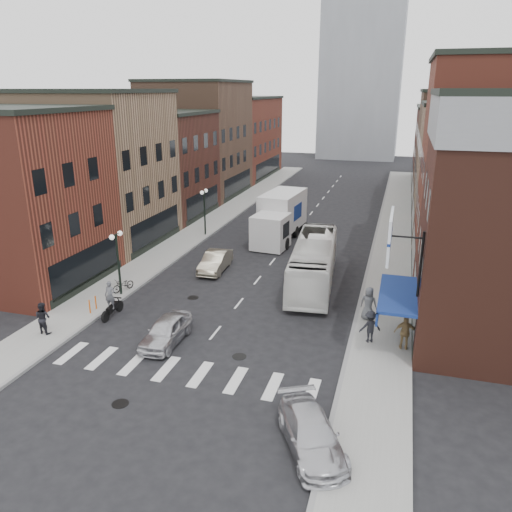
{
  "coord_description": "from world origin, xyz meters",
  "views": [
    {
      "loc": [
        8.79,
        -21.18,
        12.26
      ],
      "look_at": [
        0.69,
        6.31,
        2.66
      ],
      "focal_mm": 35.0,
      "sensor_mm": 36.0,
      "label": 1
    }
  ],
  "objects_px": {
    "motorcycle_rider": "(111,300)",
    "sedan_left_near": "(166,331)",
    "curb_car": "(311,434)",
    "ped_right_a": "(370,327)",
    "ped_right_b": "(405,332)",
    "sedan_left_far": "(215,261)",
    "streetlamp_near": "(117,252)",
    "ped_right_c": "(369,303)",
    "billboard_sign": "(392,237)",
    "box_truck": "(279,218)",
    "bike_rack": "(93,304)",
    "transit_bus": "(314,262)",
    "parked_bicycle": "(123,285)",
    "ped_left_solo": "(43,318)",
    "streetlamp_far": "(204,204)"
  },
  "relations": [
    {
      "from": "transit_bus",
      "to": "sedan_left_near",
      "type": "relative_size",
      "value": 2.73
    },
    {
      "from": "bike_rack",
      "to": "motorcycle_rider",
      "type": "distance_m",
      "value": 1.38
    },
    {
      "from": "streetlamp_far",
      "to": "curb_car",
      "type": "height_order",
      "value": "streetlamp_far"
    },
    {
      "from": "transit_bus",
      "to": "box_truck",
      "type": "bearing_deg",
      "value": 110.8
    },
    {
      "from": "streetlamp_far",
      "to": "motorcycle_rider",
      "type": "distance_m",
      "value": 16.95
    },
    {
      "from": "ped_right_b",
      "to": "ped_right_c",
      "type": "xyz_separation_m",
      "value": [
        -1.97,
        2.89,
        0.05
      ]
    },
    {
      "from": "ped_right_a",
      "to": "ped_left_solo",
      "type": "bearing_deg",
      "value": -10.39
    },
    {
      "from": "parked_bicycle",
      "to": "bike_rack",
      "type": "bearing_deg",
      "value": -69.9
    },
    {
      "from": "transit_bus",
      "to": "ped_right_c",
      "type": "distance_m",
      "value": 6.24
    },
    {
      "from": "ped_right_b",
      "to": "ped_right_c",
      "type": "distance_m",
      "value": 3.5
    },
    {
      "from": "sedan_left_near",
      "to": "sedan_left_far",
      "type": "distance_m",
      "value": 10.77
    },
    {
      "from": "sedan_left_near",
      "to": "ped_right_c",
      "type": "xyz_separation_m",
      "value": [
        9.61,
        5.37,
        0.42
      ]
    },
    {
      "from": "bike_rack",
      "to": "ped_right_c",
      "type": "bearing_deg",
      "value": 12.47
    },
    {
      "from": "sedan_left_near",
      "to": "ped_right_c",
      "type": "height_order",
      "value": "ped_right_c"
    },
    {
      "from": "ped_right_a",
      "to": "sedan_left_near",
      "type": "bearing_deg",
      "value": -7.99
    },
    {
      "from": "billboard_sign",
      "to": "parked_bicycle",
      "type": "height_order",
      "value": "billboard_sign"
    },
    {
      "from": "sedan_left_near",
      "to": "motorcycle_rider",
      "type": "bearing_deg",
      "value": 156.24
    },
    {
      "from": "box_truck",
      "to": "ped_right_a",
      "type": "height_order",
      "value": "box_truck"
    },
    {
      "from": "billboard_sign",
      "to": "motorcycle_rider",
      "type": "relative_size",
      "value": 1.72
    },
    {
      "from": "motorcycle_rider",
      "to": "ped_left_solo",
      "type": "bearing_deg",
      "value": -133.89
    },
    {
      "from": "sedan_left_near",
      "to": "parked_bicycle",
      "type": "bearing_deg",
      "value": 136.84
    },
    {
      "from": "ped_right_c",
      "to": "curb_car",
      "type": "bearing_deg",
      "value": 96.18
    },
    {
      "from": "motorcycle_rider",
      "to": "transit_bus",
      "type": "xyz_separation_m",
      "value": [
        10.0,
        8.3,
        0.49
      ]
    },
    {
      "from": "transit_bus",
      "to": "curb_car",
      "type": "xyz_separation_m",
      "value": [
        2.8,
        -15.94,
        -0.87
      ]
    },
    {
      "from": "box_truck",
      "to": "ped_right_c",
      "type": "xyz_separation_m",
      "value": [
        8.57,
        -14.25,
        -0.81
      ]
    },
    {
      "from": "billboard_sign",
      "to": "sedan_left_near",
      "type": "bearing_deg",
      "value": -173.5
    },
    {
      "from": "motorcycle_rider",
      "to": "ped_right_c",
      "type": "bearing_deg",
      "value": 6.24
    },
    {
      "from": "curb_car",
      "to": "ped_right_a",
      "type": "xyz_separation_m",
      "value": [
        1.41,
        8.49,
        0.36
      ]
    },
    {
      "from": "curb_car",
      "to": "ped_right_b",
      "type": "height_order",
      "value": "ped_right_b"
    },
    {
      "from": "curb_car",
      "to": "billboard_sign",
      "type": "bearing_deg",
      "value": 45.98
    },
    {
      "from": "parked_bicycle",
      "to": "ped_right_b",
      "type": "distance_m",
      "value": 17.32
    },
    {
      "from": "ped_right_a",
      "to": "ped_right_b",
      "type": "relative_size",
      "value": 0.94
    },
    {
      "from": "billboard_sign",
      "to": "ped_right_c",
      "type": "distance_m",
      "value": 6.61
    },
    {
      "from": "sedan_left_near",
      "to": "ped_right_b",
      "type": "xyz_separation_m",
      "value": [
        11.58,
        2.48,
        0.37
      ]
    },
    {
      "from": "billboard_sign",
      "to": "curb_car",
      "type": "distance_m",
      "value": 9.11
    },
    {
      "from": "motorcycle_rider",
      "to": "ped_right_b",
      "type": "relative_size",
      "value": 1.2
    },
    {
      "from": "parked_bicycle",
      "to": "ped_right_b",
      "type": "height_order",
      "value": "ped_right_b"
    },
    {
      "from": "ped_left_solo",
      "to": "transit_bus",
      "type": "bearing_deg",
      "value": -131.48
    },
    {
      "from": "streetlamp_far",
      "to": "transit_bus",
      "type": "xyz_separation_m",
      "value": [
        11.1,
        -8.51,
        -1.42
      ]
    },
    {
      "from": "streetlamp_near",
      "to": "ped_right_c",
      "type": "height_order",
      "value": "streetlamp_near"
    },
    {
      "from": "parked_bicycle",
      "to": "ped_right_b",
      "type": "relative_size",
      "value": 0.88
    },
    {
      "from": "motorcycle_rider",
      "to": "streetlamp_near",
      "type": "bearing_deg",
      "value": 103.63
    },
    {
      "from": "sedan_left_far",
      "to": "ped_right_b",
      "type": "height_order",
      "value": "ped_right_b"
    },
    {
      "from": "box_truck",
      "to": "transit_bus",
      "type": "bearing_deg",
      "value": -58.4
    },
    {
      "from": "streetlamp_near",
      "to": "box_truck",
      "type": "bearing_deg",
      "value": 66.59
    },
    {
      "from": "motorcycle_rider",
      "to": "sedan_left_near",
      "type": "height_order",
      "value": "motorcycle_rider"
    },
    {
      "from": "streetlamp_far",
      "to": "box_truck",
      "type": "bearing_deg",
      "value": 8.11
    },
    {
      "from": "sedan_left_near",
      "to": "ped_right_b",
      "type": "relative_size",
      "value": 2.2
    },
    {
      "from": "sedan_left_near",
      "to": "curb_car",
      "type": "xyz_separation_m",
      "value": [
        8.48,
        -5.74,
        -0.04
      ]
    },
    {
      "from": "transit_bus",
      "to": "ped_left_solo",
      "type": "bearing_deg",
      "value": -142.58
    }
  ]
}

